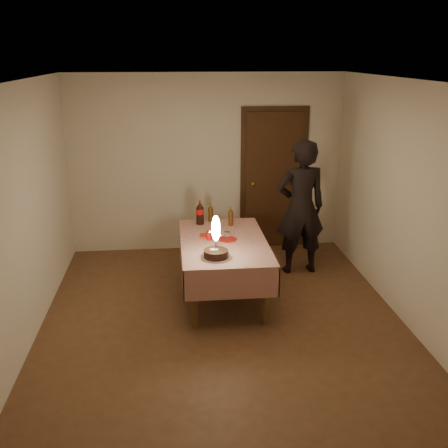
{
  "coord_description": "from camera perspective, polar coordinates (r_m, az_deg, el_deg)",
  "views": [
    {
      "loc": [
        -0.52,
        -5.3,
        2.86
      ],
      "look_at": [
        0.07,
        0.48,
        0.95
      ],
      "focal_mm": 42.0,
      "sensor_mm": 36.0,
      "label": 1
    }
  ],
  "objects": [
    {
      "name": "red_cup",
      "position": [
        6.26,
        -1.54,
        -1.26
      ],
      "size": [
        0.08,
        0.08,
        0.1
      ],
      "primitive_type": "cylinder",
      "color": "#B2120C",
      "rests_on": "dining_table"
    },
    {
      "name": "cola_bottle",
      "position": [
        6.79,
        -2.63,
        1.23
      ],
      "size": [
        0.1,
        0.1,
        0.32
      ],
      "color": "black",
      "rests_on": "dining_table"
    },
    {
      "name": "room_shell",
      "position": [
        5.54,
        0.02,
        5.63
      ],
      "size": [
        4.04,
        4.54,
        2.62
      ],
      "color": "beige",
      "rests_on": "ground"
    },
    {
      "name": "birthday_cake",
      "position": [
        5.68,
        -0.89,
        -2.54
      ],
      "size": [
        0.34,
        0.34,
        0.48
      ],
      "color": "white",
      "rests_on": "dining_table"
    },
    {
      "name": "dining_table",
      "position": [
        6.27,
        -0.05,
        -2.65
      ],
      "size": [
        1.02,
        1.72,
        0.73
      ],
      "color": "brown",
      "rests_on": "ground"
    },
    {
      "name": "red_plate",
      "position": [
        6.26,
        0.41,
        -1.68
      ],
      "size": [
        0.22,
        0.22,
        0.01
      ],
      "primitive_type": "cylinder",
      "color": "#B2140C",
      "rests_on": "dining_table"
    },
    {
      "name": "amber_bottle_right",
      "position": [
        6.74,
        0.73,
        0.8
      ],
      "size": [
        0.06,
        0.06,
        0.26
      ],
      "color": "#512C0E",
      "rests_on": "dining_table"
    },
    {
      "name": "napkin_stack",
      "position": [
        6.37,
        -1.95,
        -1.29
      ],
      "size": [
        0.15,
        0.15,
        0.02
      ],
      "primitive_type": "cube",
      "color": "#AB2813",
      "rests_on": "dining_table"
    },
    {
      "name": "amber_bottle_left",
      "position": [
        6.91,
        -1.47,
        1.23
      ],
      "size": [
        0.06,
        0.06,
        0.26
      ],
      "color": "#512C0E",
      "rests_on": "dining_table"
    },
    {
      "name": "clear_cup",
      "position": [
        6.28,
        0.31,
        -1.24
      ],
      "size": [
        0.07,
        0.07,
        0.09
      ],
      "primitive_type": "cylinder",
      "color": "white",
      "rests_on": "dining_table"
    },
    {
      "name": "ground",
      "position": [
        6.05,
        -0.23,
        -10.02
      ],
      "size": [
        4.0,
        4.5,
        0.01
      ],
      "primitive_type": "cube",
      "color": "brown",
      "rests_on": "ground"
    },
    {
      "name": "photographer",
      "position": [
        7.0,
        8.34,
        1.81
      ],
      "size": [
        0.69,
        0.49,
        1.81
      ],
      "color": "black",
      "rests_on": "ground"
    }
  ]
}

